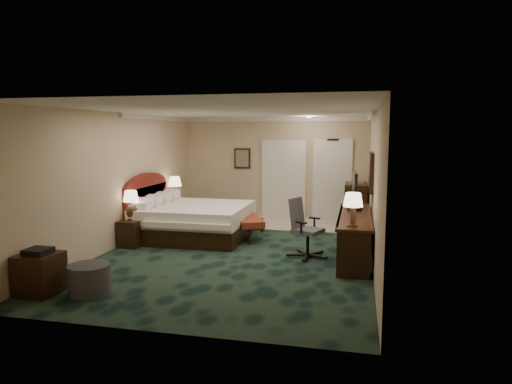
% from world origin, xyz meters
% --- Properties ---
extents(floor, '(5.00, 7.50, 0.00)m').
position_xyz_m(floor, '(0.00, 0.00, 0.00)').
color(floor, black).
rests_on(floor, ground).
extents(ceiling, '(5.00, 7.50, 0.00)m').
position_xyz_m(ceiling, '(0.00, 0.00, 2.70)').
color(ceiling, silver).
rests_on(ceiling, wall_back).
extents(wall_back, '(5.00, 0.00, 2.70)m').
position_xyz_m(wall_back, '(0.00, 3.75, 1.35)').
color(wall_back, tan).
rests_on(wall_back, ground).
extents(wall_front, '(5.00, 0.00, 2.70)m').
position_xyz_m(wall_front, '(0.00, -3.75, 1.35)').
color(wall_front, tan).
rests_on(wall_front, ground).
extents(wall_left, '(0.00, 7.50, 2.70)m').
position_xyz_m(wall_left, '(-2.50, 0.00, 1.35)').
color(wall_left, tan).
rests_on(wall_left, ground).
extents(wall_right, '(0.00, 7.50, 2.70)m').
position_xyz_m(wall_right, '(2.50, 0.00, 1.35)').
color(wall_right, tan).
rests_on(wall_right, ground).
extents(crown_molding, '(5.00, 7.50, 0.10)m').
position_xyz_m(crown_molding, '(0.00, 0.00, 2.65)').
color(crown_molding, silver).
rests_on(crown_molding, wall_back).
extents(tile_patch, '(3.20, 1.70, 0.01)m').
position_xyz_m(tile_patch, '(0.90, 2.90, 0.01)').
color(tile_patch, '#B9AD9E').
rests_on(tile_patch, ground).
extents(headboard, '(0.12, 2.00, 1.40)m').
position_xyz_m(headboard, '(-2.44, 1.00, 0.70)').
color(headboard, '#4E1512').
rests_on(headboard, ground).
extents(entry_door, '(1.02, 0.06, 2.18)m').
position_xyz_m(entry_door, '(1.55, 3.72, 1.05)').
color(entry_door, silver).
rests_on(entry_door, ground).
extents(closet_doors, '(1.20, 0.06, 2.10)m').
position_xyz_m(closet_doors, '(0.25, 3.71, 1.05)').
color(closet_doors, silver).
rests_on(closet_doors, ground).
extents(wall_art, '(0.45, 0.06, 0.55)m').
position_xyz_m(wall_art, '(-0.90, 3.71, 1.60)').
color(wall_art, '#4B5B52').
rests_on(wall_art, wall_back).
extents(wall_mirror, '(0.05, 0.95, 0.75)m').
position_xyz_m(wall_mirror, '(2.46, 0.60, 1.55)').
color(wall_mirror, white).
rests_on(wall_mirror, wall_right).
extents(bed, '(2.27, 2.11, 0.72)m').
position_xyz_m(bed, '(-1.26, 0.93, 0.36)').
color(bed, white).
rests_on(bed, ground).
extents(nightstand_near, '(0.43, 0.49, 0.53)m').
position_xyz_m(nightstand_near, '(-2.27, -0.09, 0.27)').
color(nightstand_near, black).
rests_on(nightstand_near, ground).
extents(nightstand_far, '(0.45, 0.52, 0.57)m').
position_xyz_m(nightstand_far, '(-2.25, 2.22, 0.28)').
color(nightstand_far, black).
rests_on(nightstand_far, ground).
extents(lamp_near, '(0.33, 0.33, 0.60)m').
position_xyz_m(lamp_near, '(-2.28, -0.03, 0.83)').
color(lamp_near, black).
rests_on(lamp_near, nightstand_near).
extents(lamp_far, '(0.43, 0.43, 0.64)m').
position_xyz_m(lamp_far, '(-2.26, 2.20, 0.89)').
color(lamp_far, black).
rests_on(lamp_far, nightstand_far).
extents(bed_bench, '(1.02, 1.47, 0.47)m').
position_xyz_m(bed_bench, '(-0.13, 1.16, 0.24)').
color(bed_bench, maroon).
rests_on(bed_bench, ground).
extents(ottoman, '(0.73, 0.73, 0.43)m').
position_xyz_m(ottoman, '(-1.50, -2.78, 0.21)').
color(ottoman, '#2F2F33').
rests_on(ottoman, ground).
extents(side_table, '(0.54, 0.54, 0.59)m').
position_xyz_m(side_table, '(-2.20, -2.93, 0.29)').
color(side_table, black).
rests_on(side_table, ground).
extents(desk, '(0.59, 2.76, 0.80)m').
position_xyz_m(desk, '(2.18, 0.08, 0.40)').
color(desk, black).
rests_on(desk, ground).
extents(tv, '(0.13, 0.95, 0.74)m').
position_xyz_m(tv, '(2.16, 0.78, 1.16)').
color(tv, black).
rests_on(tv, desk).
extents(desk_lamp, '(0.40, 0.40, 0.56)m').
position_xyz_m(desk_lamp, '(2.15, -1.02, 1.07)').
color(desk_lamp, black).
rests_on(desk_lamp, desk).
extents(desk_chair, '(0.81, 0.79, 1.10)m').
position_xyz_m(desk_chair, '(1.34, -0.15, 0.55)').
color(desk_chair, '#474953').
rests_on(desk_chair, ground).
extents(minibar, '(0.54, 0.98, 1.03)m').
position_xyz_m(minibar, '(2.18, 3.20, 0.52)').
color(minibar, black).
rests_on(minibar, ground).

